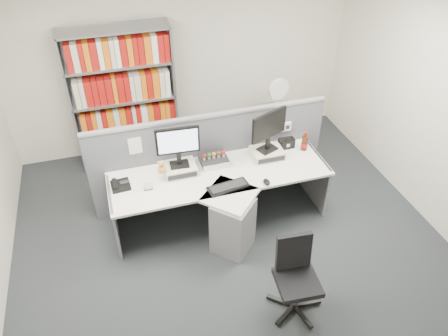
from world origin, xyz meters
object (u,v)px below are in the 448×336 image
object	(u,v)px
monitor_left	(178,144)
keyboard	(228,187)
monitor_right	(269,128)
desk_phone	(120,185)
desk	(225,202)
desk_fan	(278,91)
cola_bottle	(305,143)
filing_cabinet	(274,132)
mouse	(267,182)
speaker	(286,143)
shelving_unit	(124,101)
office_chair	(296,274)
desktop_pc	(214,160)
desk_calendar	(148,185)

from	to	relation	value
monitor_left	keyboard	xyz separation A→B (m)	(0.46, -0.45, -0.39)
monitor_right	desk_phone	distance (m)	1.85
desk	desk_fan	distance (m)	1.93
cola_bottle	filing_cabinet	xyz separation A→B (m)	(0.04, 1.01, -0.47)
mouse	speaker	world-z (taller)	speaker
monitor_right	keyboard	xyz separation A→B (m)	(-0.64, -0.45, -0.40)
monitor_left	monitor_right	size ratio (longest dim) A/B	0.97
keyboard	desk	bearing A→B (deg)	101.65
mouse	shelving_unit	distance (m)	2.40
filing_cabinet	office_chair	bearing A→B (deg)	-108.01
cola_bottle	desk_fan	size ratio (longest dim) A/B	0.49
desktop_pc	cola_bottle	distance (m)	1.18
desk	shelving_unit	world-z (taller)	shelving_unit
monitor_right	keyboard	world-z (taller)	monitor_right
monitor_right	desk_fan	bearing A→B (deg)	61.77
monitor_left	speaker	bearing A→B (deg)	4.58
filing_cabinet	office_chair	xyz separation A→B (m)	(-0.85, -2.61, 0.11)
desk_calendar	office_chair	xyz separation A→B (m)	(1.20, -1.39, -0.31)
desk_calendar	cola_bottle	world-z (taller)	cola_bottle
desk_phone	filing_cabinet	xyz separation A→B (m)	(2.35, 1.10, -0.40)
speaker	cola_bottle	world-z (taller)	cola_bottle
desk_calendar	filing_cabinet	size ratio (longest dim) A/B	0.16
monitor_left	shelving_unit	size ratio (longest dim) A/B	0.25
monitor_left	shelving_unit	xyz separation A→B (m)	(-0.46, 1.47, -0.15)
desktop_pc	desk_calendar	size ratio (longest dim) A/B	2.89
keyboard	mouse	xyz separation A→B (m)	(0.44, -0.05, 0.01)
desktop_pc	desk_phone	size ratio (longest dim) A/B	1.48
desktop_pc	cola_bottle	size ratio (longest dim) A/B	1.23
desktop_pc	keyboard	distance (m)	0.50
desk_calendar	desk_fan	xyz separation A→B (m)	(2.05, 1.22, 0.27)
mouse	cola_bottle	xyz separation A→B (m)	(0.70, 0.50, 0.08)
keyboard	shelving_unit	bearing A→B (deg)	115.53
desk_calendar	cola_bottle	distance (m)	2.02
desk	shelving_unit	xyz separation A→B (m)	(-0.90, 1.85, 0.52)
desk_calendar	keyboard	bearing A→B (deg)	-15.82
desk_phone	desk_calendar	size ratio (longest dim) A/B	1.95
desk	cola_bottle	bearing A→B (deg)	18.44
monitor_left	mouse	xyz separation A→B (m)	(0.90, -0.50, -0.38)
keyboard	desk_calendar	world-z (taller)	desk_calendar
monitor_left	mouse	world-z (taller)	monitor_left
keyboard	mouse	distance (m)	0.45
desk	mouse	size ratio (longest dim) A/B	22.44
mouse	cola_bottle	bearing A→B (deg)	35.37
keyboard	shelving_unit	distance (m)	2.13
desk_phone	desk_calendar	distance (m)	0.32
desk	keyboard	xyz separation A→B (m)	(0.01, -0.06, 0.28)
cola_bottle	shelving_unit	xyz separation A→B (m)	(-2.06, 1.46, 0.16)
mouse	shelving_unit	world-z (taller)	shelving_unit
desk	cola_bottle	world-z (taller)	cola_bottle
mouse	desk_calendar	distance (m)	1.34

